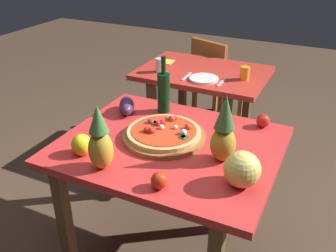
{
  "coord_description": "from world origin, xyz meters",
  "views": [
    {
      "loc": [
        0.73,
        -1.54,
        1.75
      ],
      "look_at": [
        -0.05,
        0.08,
        0.8
      ],
      "focal_mm": 40.06,
      "sensor_mm": 36.0,
      "label": 1
    }
  ],
  "objects": [
    {
      "name": "ground_plane",
      "position": [
        0.0,
        0.0,
        0.0
      ],
      "size": [
        10.0,
        10.0,
        0.0
      ],
      "primitive_type": "plane",
      "color": "#4C3828"
    },
    {
      "name": "display_table",
      "position": [
        0.0,
        0.0,
        0.66
      ],
      "size": [
        1.12,
        0.93,
        0.75
      ],
      "color": "brown",
      "rests_on": "ground_plane"
    },
    {
      "name": "background_table",
      "position": [
        -0.24,
        1.13,
        0.63
      ],
      "size": [
        1.0,
        0.71,
        0.75
      ],
      "color": "brown",
      "rests_on": "ground_plane"
    },
    {
      "name": "dining_chair",
      "position": [
        -0.34,
        1.72,
        0.48
      ],
      "size": [
        0.52,
        0.52,
        0.85
      ],
      "rotation": [
        0.0,
        0.0,
        2.78
      ],
      "color": "brown",
      "rests_on": "ground_plane"
    },
    {
      "name": "pizza_board",
      "position": [
        -0.05,
        0.03,
        0.76
      ],
      "size": [
        0.45,
        0.45,
        0.02
      ],
      "primitive_type": "cylinder",
      "color": "brown",
      "rests_on": "display_table"
    },
    {
      "name": "pizza",
      "position": [
        -0.05,
        0.03,
        0.79
      ],
      "size": [
        0.4,
        0.4,
        0.06
      ],
      "color": "#E8AB64",
      "rests_on": "pizza_board"
    },
    {
      "name": "wine_bottle",
      "position": [
        -0.2,
        0.33,
        0.88
      ],
      "size": [
        0.08,
        0.08,
        0.35
      ],
      "color": "black",
      "rests_on": "display_table"
    },
    {
      "name": "pineapple_left",
      "position": [
        -0.19,
        -0.34,
        0.9
      ],
      "size": [
        0.12,
        0.12,
        0.32
      ],
      "color": "#B9922B",
      "rests_on": "display_table"
    },
    {
      "name": "pineapple_right",
      "position": [
        0.3,
        -0.03,
        0.9
      ],
      "size": [
        0.12,
        0.12,
        0.34
      ],
      "color": "#AB8527",
      "rests_on": "display_table"
    },
    {
      "name": "melon",
      "position": [
        0.44,
        -0.19,
        0.83
      ],
      "size": [
        0.16,
        0.16,
        0.16
      ],
      "primitive_type": "sphere",
      "color": "#DFCC5F",
      "rests_on": "display_table"
    },
    {
      "name": "bell_pepper",
      "position": [
        -0.35,
        -0.29,
        0.8
      ],
      "size": [
        0.1,
        0.1,
        0.11
      ],
      "primitive_type": "ellipsoid",
      "color": "yellow",
      "rests_on": "display_table"
    },
    {
      "name": "eggplant",
      "position": [
        -0.39,
        0.22,
        0.8
      ],
      "size": [
        0.18,
        0.22,
        0.09
      ],
      "primitive_type": "ellipsoid",
      "rotation": [
        0.0,
        0.0,
        2.1
      ],
      "color": "#442345",
      "rests_on": "display_table"
    },
    {
      "name": "tomato_beside_pepper",
      "position": [
        0.13,
        -0.37,
        0.79
      ],
      "size": [
        0.08,
        0.08,
        0.08
      ],
      "primitive_type": "sphere",
      "color": "red",
      "rests_on": "display_table"
    },
    {
      "name": "tomato_near_board",
      "position": [
        0.4,
        0.39,
        0.79
      ],
      "size": [
        0.08,
        0.08,
        0.08
      ],
      "primitive_type": "sphere",
      "color": "red",
      "rests_on": "display_table"
    },
    {
      "name": "drinking_glass_juice",
      "position": [
        0.1,
        1.08,
        0.8
      ],
      "size": [
        0.07,
        0.07,
        0.1
      ],
      "primitive_type": "cylinder",
      "color": "orange",
      "rests_on": "background_table"
    },
    {
      "name": "drinking_glass_water",
      "position": [
        -0.54,
        0.96,
        0.8
      ],
      "size": [
        0.07,
        0.07,
        0.11
      ],
      "primitive_type": "cylinder",
      "color": "silver",
      "rests_on": "background_table"
    },
    {
      "name": "dinner_plate",
      "position": [
        -0.17,
        0.95,
        0.76
      ],
      "size": [
        0.22,
        0.22,
        0.02
      ],
      "primitive_type": "cylinder",
      "color": "white",
      "rests_on": "background_table"
    },
    {
      "name": "fork_utensil",
      "position": [
        -0.31,
        0.95,
        0.75
      ],
      "size": [
        0.02,
        0.18,
        0.01
      ],
      "primitive_type": "cube",
      "rotation": [
        0.0,
        0.0,
        0.03
      ],
      "color": "silver",
      "rests_on": "background_table"
    },
    {
      "name": "knife_utensil",
      "position": [
        -0.03,
        0.95,
        0.75
      ],
      "size": [
        0.02,
        0.18,
        0.01
      ],
      "primitive_type": "cube",
      "rotation": [
        0.0,
        0.0,
        -0.0
      ],
      "color": "silver",
      "rests_on": "background_table"
    },
    {
      "name": "napkin_folded",
      "position": [
        -0.62,
        1.2,
        0.75
      ],
      "size": [
        0.15,
        0.13,
        0.01
      ],
      "primitive_type": "cube",
      "rotation": [
        0.0,
        0.0,
        0.09
      ],
      "color": "yellow",
      "rests_on": "background_table"
    }
  ]
}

